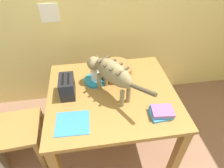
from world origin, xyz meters
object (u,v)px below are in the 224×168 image
at_px(coffee_mug, 95,75).
at_px(toaster, 67,87).
at_px(magazine, 73,123).
at_px(book_stack, 161,113).
at_px(dining_table, 112,100).
at_px(cat, 111,72).
at_px(wicker_basket, 116,70).
at_px(saucer_bowl, 95,80).
at_px(wooden_chair_near, 9,128).

xyz_separation_m(coffee_mug, toaster, (-0.25, -0.14, 0.01)).
height_order(coffee_mug, magazine, coffee_mug).
bearing_deg(magazine, book_stack, 0.23).
distance_m(coffee_mug, magazine, 0.51).
xyz_separation_m(dining_table, cat, (-0.01, 0.00, 0.31)).
bearing_deg(toaster, wicker_basket, 25.04).
relative_size(dining_table, magazine, 4.47).
bearing_deg(coffee_mug, toaster, -151.20).
relative_size(coffee_mug, book_stack, 0.66).
xyz_separation_m(magazine, book_stack, (0.67, -0.02, 0.03)).
bearing_deg(magazine, wicker_basket, 54.31).
distance_m(saucer_bowl, toaster, 0.29).
relative_size(saucer_bowl, magazine, 0.82).
relative_size(saucer_bowl, wooden_chair_near, 0.22).
bearing_deg(saucer_bowl, book_stack, -46.04).
bearing_deg(coffee_mug, dining_table, -54.23).
relative_size(toaster, wooden_chair_near, 0.22).
xyz_separation_m(saucer_bowl, toaster, (-0.24, -0.14, 0.07)).
relative_size(coffee_mug, wicker_basket, 0.39).
height_order(dining_table, saucer_bowl, saucer_bowl).
bearing_deg(dining_table, cat, 176.90).
xyz_separation_m(dining_table, coffee_mug, (-0.13, 0.18, 0.16)).
bearing_deg(cat, wooden_chair_near, 148.02).
bearing_deg(dining_table, toaster, 174.00).
xyz_separation_m(coffee_mug, wicker_basket, (0.20, 0.07, -0.02)).
bearing_deg(magazine, wooden_chair_near, 159.77).
xyz_separation_m(dining_table, wooden_chair_near, (-0.94, -0.04, -0.18)).
relative_size(cat, saucer_bowl, 2.98).
distance_m(cat, saucer_bowl, 0.30).
height_order(wicker_basket, toaster, toaster).
bearing_deg(toaster, book_stack, -26.03).
xyz_separation_m(saucer_bowl, magazine, (-0.21, -0.46, -0.01)).
height_order(dining_table, coffee_mug, coffee_mug).
relative_size(saucer_bowl, coffee_mug, 1.70).
height_order(cat, coffee_mug, cat).
bearing_deg(wooden_chair_near, book_stack, 74.42).
bearing_deg(wicker_basket, coffee_mug, -159.92).
distance_m(cat, wooden_chair_near, 1.05).
xyz_separation_m(coffee_mug, magazine, (-0.21, -0.46, -0.07)).
bearing_deg(toaster, saucer_bowl, 29.21).
bearing_deg(coffee_mug, magazine, -114.91).
xyz_separation_m(saucer_bowl, book_stack, (0.46, -0.48, 0.02)).
distance_m(saucer_bowl, magazine, 0.50).
bearing_deg(cat, dining_table, -37.35).
xyz_separation_m(cat, wicker_basket, (0.09, 0.25, -0.17)).
bearing_deg(dining_table, magazine, -140.15).
height_order(dining_table, wicker_basket, wicker_basket).
xyz_separation_m(magazine, wooden_chair_near, (-0.60, 0.25, -0.28)).
height_order(magazine, wicker_basket, wicker_basket).
height_order(saucer_bowl, wooden_chair_near, wooden_chair_near).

